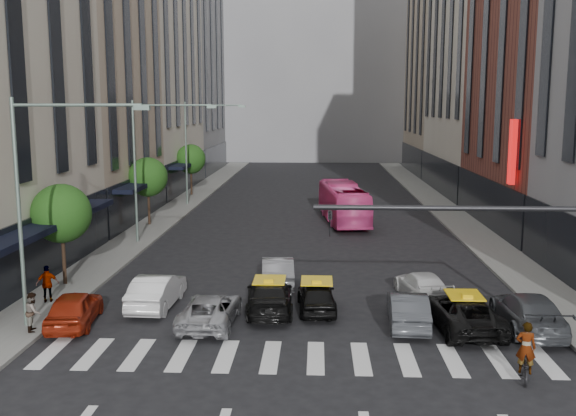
# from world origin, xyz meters

# --- Properties ---
(ground) EXTENTS (160.00, 160.00, 0.00)m
(ground) POSITION_xyz_m (0.00, 0.00, 0.00)
(ground) COLOR black
(ground) RESTS_ON ground
(sidewalk_left) EXTENTS (3.00, 96.00, 0.15)m
(sidewalk_left) POSITION_xyz_m (-11.50, 30.00, 0.07)
(sidewalk_left) COLOR slate
(sidewalk_left) RESTS_ON ground
(sidewalk_right) EXTENTS (3.00, 96.00, 0.15)m
(sidewalk_right) POSITION_xyz_m (11.50, 30.00, 0.07)
(sidewalk_right) COLOR slate
(sidewalk_right) RESTS_ON ground
(building_left_b) EXTENTS (8.00, 16.00, 24.00)m
(building_left_b) POSITION_xyz_m (-17.00, 28.00, 12.00)
(building_left_b) COLOR tan
(building_left_b) RESTS_ON ground
(building_left_c) EXTENTS (8.00, 20.00, 36.00)m
(building_left_c) POSITION_xyz_m (-17.00, 46.00, 18.00)
(building_left_c) COLOR beige
(building_left_c) RESTS_ON ground
(building_left_d) EXTENTS (8.00, 18.00, 30.00)m
(building_left_d) POSITION_xyz_m (-17.00, 65.00, 15.00)
(building_left_d) COLOR gray
(building_left_d) RESTS_ON ground
(building_right_b) EXTENTS (8.00, 18.00, 26.00)m
(building_right_b) POSITION_xyz_m (17.00, 27.00, 13.00)
(building_right_b) COLOR brown
(building_right_b) RESTS_ON ground
(building_right_d) EXTENTS (8.00, 18.00, 28.00)m
(building_right_d) POSITION_xyz_m (17.00, 65.00, 14.00)
(building_right_d) COLOR tan
(building_right_d) RESTS_ON ground
(building_far) EXTENTS (30.00, 10.00, 36.00)m
(building_far) POSITION_xyz_m (0.00, 85.00, 18.00)
(building_far) COLOR gray
(building_far) RESTS_ON ground
(tree_near) EXTENTS (2.88, 2.88, 4.95)m
(tree_near) POSITION_xyz_m (-11.80, 10.00, 3.65)
(tree_near) COLOR black
(tree_near) RESTS_ON sidewalk_left
(tree_mid) EXTENTS (2.88, 2.88, 4.95)m
(tree_mid) POSITION_xyz_m (-11.80, 26.00, 3.65)
(tree_mid) COLOR black
(tree_mid) RESTS_ON sidewalk_left
(tree_far) EXTENTS (2.88, 2.88, 4.95)m
(tree_far) POSITION_xyz_m (-11.80, 42.00, 3.65)
(tree_far) COLOR black
(tree_far) RESTS_ON sidewalk_left
(streetlamp_near) EXTENTS (5.38, 0.25, 9.00)m
(streetlamp_near) POSITION_xyz_m (-10.04, 4.00, 5.90)
(streetlamp_near) COLOR gray
(streetlamp_near) RESTS_ON sidewalk_left
(streetlamp_mid) EXTENTS (5.38, 0.25, 9.00)m
(streetlamp_mid) POSITION_xyz_m (-10.04, 20.00, 5.90)
(streetlamp_mid) COLOR gray
(streetlamp_mid) RESTS_ON sidewalk_left
(streetlamp_far) EXTENTS (5.38, 0.25, 9.00)m
(streetlamp_far) POSITION_xyz_m (-10.04, 36.00, 5.90)
(streetlamp_far) COLOR gray
(streetlamp_far) RESTS_ON sidewalk_left
(traffic_signal) EXTENTS (10.10, 0.20, 6.00)m
(traffic_signal) POSITION_xyz_m (7.69, -1.00, 4.47)
(traffic_signal) COLOR black
(traffic_signal) RESTS_ON ground
(liberty_sign) EXTENTS (0.30, 0.70, 4.00)m
(liberty_sign) POSITION_xyz_m (12.60, 20.00, 6.00)
(liberty_sign) COLOR red
(liberty_sign) RESTS_ON ground
(car_red) EXTENTS (2.19, 4.36, 1.43)m
(car_red) POSITION_xyz_m (-9.20, 4.46, 0.71)
(car_red) COLOR maroon
(car_red) RESTS_ON ground
(car_white_front) EXTENTS (1.77, 4.59, 1.49)m
(car_white_front) POSITION_xyz_m (-6.45, 6.96, 0.75)
(car_white_front) COLOR silver
(car_white_front) RESTS_ON ground
(car_silver) EXTENTS (2.26, 4.63, 1.27)m
(car_silver) POSITION_xyz_m (-3.71, 4.74, 0.63)
(car_silver) COLOR #A5A6AA
(car_silver) RESTS_ON ground
(taxi_left) EXTENTS (2.29, 4.98, 1.41)m
(taxi_left) POSITION_xyz_m (-1.41, 6.50, 0.71)
(taxi_left) COLOR black
(taxi_left) RESTS_ON ground
(taxi_center) EXTENTS (1.86, 4.04, 1.34)m
(taxi_center) POSITION_xyz_m (0.61, 6.69, 0.67)
(taxi_center) COLOR black
(taxi_center) RESTS_ON ground
(car_grey_mid) EXTENTS (1.71, 4.34, 1.41)m
(car_grey_mid) POSITION_xyz_m (4.30, 5.02, 0.70)
(car_grey_mid) COLOR #3B3E42
(car_grey_mid) RESTS_ON ground
(taxi_right) EXTENTS (2.71, 5.20, 1.40)m
(taxi_right) POSITION_xyz_m (6.46, 4.68, 0.70)
(taxi_right) COLOR black
(taxi_right) RESTS_ON ground
(car_grey_curb) EXTENTS (2.22, 5.22, 1.50)m
(car_grey_curb) POSITION_xyz_m (9.00, 4.74, 0.75)
(car_grey_curb) COLOR #414449
(car_grey_curb) RESTS_ON ground
(car_row2_left) EXTENTS (1.87, 4.50, 1.45)m
(car_row2_left) POSITION_xyz_m (-1.32, 10.70, 0.72)
(car_row2_left) COLOR gray
(car_row2_left) RESTS_ON ground
(car_row2_right) EXTENTS (2.38, 4.60, 1.28)m
(car_row2_right) POSITION_xyz_m (5.45, 8.70, 0.64)
(car_row2_right) COLOR white
(car_row2_right) RESTS_ON ground
(bus) EXTENTS (3.73, 10.85, 2.96)m
(bus) POSITION_xyz_m (2.58, 28.38, 1.48)
(bus) COLOR #F54897
(bus) RESTS_ON ground
(motorcycle) EXTENTS (0.91, 1.67, 0.83)m
(motorcycle) POSITION_xyz_m (7.37, -0.07, 0.42)
(motorcycle) COLOR black
(motorcycle) RESTS_ON ground
(rider) EXTENTS (0.71, 0.55, 1.73)m
(rider) POSITION_xyz_m (7.37, -0.07, 1.70)
(rider) COLOR gray
(rider) RESTS_ON motorcycle
(pedestrian_near) EXTENTS (0.76, 0.87, 1.53)m
(pedestrian_near) POSITION_xyz_m (-10.40, 3.36, 0.92)
(pedestrian_near) COLOR gray
(pedestrian_near) RESTS_ON sidewalk_left
(pedestrian_far) EXTENTS (1.05, 0.70, 1.66)m
(pedestrian_far) POSITION_xyz_m (-11.38, 7.01, 0.98)
(pedestrian_far) COLOR gray
(pedestrian_far) RESTS_ON sidewalk_left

